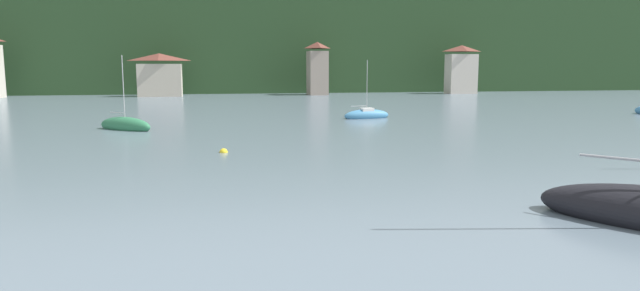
{
  "coord_description": "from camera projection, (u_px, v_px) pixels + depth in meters",
  "views": [
    {
      "loc": [
        -4.18,
        25.09,
        4.71
      ],
      "look_at": [
        0.0,
        47.27,
        1.49
      ],
      "focal_mm": 31.17,
      "sensor_mm": 36.0,
      "label": 1
    }
  ],
  "objects": [
    {
      "name": "shore_building_westcentral",
      "position": [
        160.0,
        76.0,
        87.54
      ],
      "size": [
        7.02,
        3.46,
        6.74
      ],
      "color": "#BCB29E",
      "rests_on": "ground_plane"
    },
    {
      "name": "wooded_hillside",
      "position": [
        230.0,
        49.0,
        137.3
      ],
      "size": [
        352.0,
        76.32,
        42.65
      ],
      "color": "#264223",
      "rests_on": "ground_plane"
    },
    {
      "name": "shore_building_eastcentral",
      "position": [
        461.0,
        70.0,
        96.63
      ],
      "size": [
        5.17,
        3.21,
        8.33
      ],
      "color": "beige",
      "rests_on": "ground_plane"
    },
    {
      "name": "sailboat_far_7",
      "position": [
        367.0,
        115.0,
        50.72
      ],
      "size": [
        4.6,
        2.1,
        5.6
      ],
      "rotation": [
        0.0,
        0.0,
        0.2
      ],
      "color": "teal",
      "rests_on": "ground_plane"
    },
    {
      "name": "mooring_buoy_mid",
      "position": [
        224.0,
        152.0,
        30.62
      ],
      "size": [
        0.46,
        0.46,
        0.46
      ],
      "primitive_type": "sphere",
      "color": "yellow",
      "rests_on": "ground_plane"
    },
    {
      "name": "sailboat_far_1",
      "position": [
        125.0,
        126.0,
        41.55
      ],
      "size": [
        4.7,
        4.21,
        5.9
      ],
      "rotation": [
        0.0,
        0.0,
        5.59
      ],
      "color": "#2D754C",
      "rests_on": "ground_plane"
    },
    {
      "name": "shore_building_central",
      "position": [
        317.0,
        69.0,
        92.58
      ],
      "size": [
        3.18,
        4.57,
        8.73
      ],
      "color": "gray",
      "rests_on": "ground_plane"
    }
  ]
}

